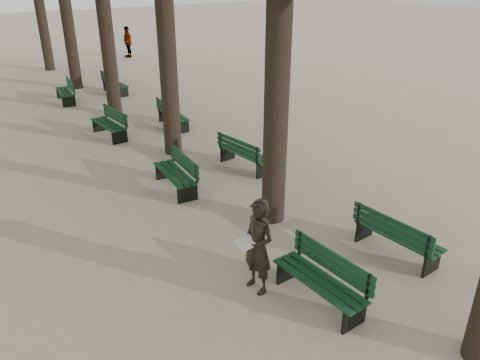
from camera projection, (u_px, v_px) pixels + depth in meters
ground at (312, 318)px, 7.66m from camera, size 120.00×120.00×0.00m
bench_left_0 at (319, 289)px, 7.93m from camera, size 0.64×1.82×0.92m
bench_left_1 at (175, 180)px, 11.95m from camera, size 0.74×1.85×0.92m
bench_left_2 at (109, 129)px, 15.60m from camera, size 0.70×1.84×0.92m
bench_left_3 at (65, 96)px, 19.56m from camera, size 0.77×1.85×0.92m
bench_right_0 at (396, 243)px, 9.24m from camera, size 0.68×1.83×0.92m
bench_right_1 at (245, 159)px, 13.21m from camera, size 0.77×1.85×0.92m
bench_right_2 at (173, 119)px, 16.59m from camera, size 0.73×1.84×0.92m
bench_right_3 at (115, 87)px, 20.91m from camera, size 0.64×1.82×0.92m
man_with_map at (258, 247)px, 8.00m from camera, size 0.65×0.74×1.77m
pedestrian_c at (128, 42)px, 28.82m from camera, size 0.41×1.10×1.86m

